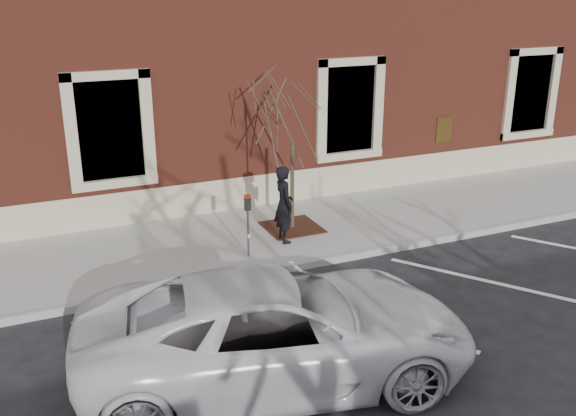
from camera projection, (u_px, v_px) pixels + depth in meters
name	position (u px, v px, depth m)	size (l,w,h in m)	color
ground	(300.00, 268.00, 13.01)	(120.00, 120.00, 0.00)	#28282B
sidewalk_near	(268.00, 235.00, 14.49)	(40.00, 3.50, 0.15)	#A19E97
curb_near	(301.00, 266.00, 12.94)	(40.00, 0.12, 0.15)	#9E9E99
parking_stripes	(353.00, 317.00, 11.11)	(28.00, 4.40, 0.01)	silver
building_civic	(187.00, 36.00, 18.34)	(40.00, 8.62, 8.00)	maroon
man	(284.00, 204.00, 13.69)	(0.62, 0.40, 1.69)	black
parking_meter	(248.00, 214.00, 12.92)	(0.12, 0.09, 1.32)	#595B60
tree_grate	(292.00, 227.00, 14.70)	(1.22, 1.22, 0.03)	#472016
sapling	(292.00, 117.00, 13.84)	(2.21, 2.21, 3.68)	#45392A
white_truck	(278.00, 329.00, 9.21)	(2.63, 5.70, 1.58)	silver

